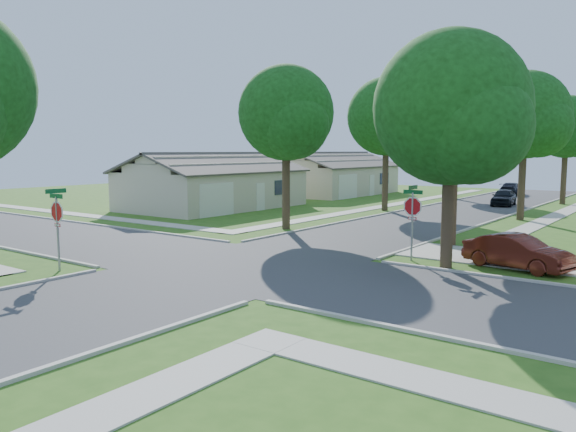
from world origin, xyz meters
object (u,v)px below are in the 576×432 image
at_px(tree_ne_corner, 452,115).
at_px(car_driveway, 517,252).
at_px(tree_w_mid, 387,120).
at_px(tree_w_far, 452,137).
at_px(tree_e_near, 456,121).
at_px(house_nw_far, 333,179).
at_px(car_curb_east, 504,197).
at_px(stop_sign_sw, 57,215).
at_px(tree_w_near, 287,118).
at_px(tree_e_mid, 526,119).
at_px(house_nw_near, 214,188).
at_px(stop_sign_ne, 413,210).
at_px(tree_e_far, 567,130).
at_px(car_curb_west, 511,189).

bearing_deg(tree_ne_corner, car_driveway, 31.24).
distance_m(tree_w_mid, tree_w_far, 13.04).
bearing_deg(tree_e_near, house_nw_far, 132.06).
bearing_deg(house_nw_far, car_curb_east, -6.96).
height_order(stop_sign_sw, tree_w_near, tree_w_near).
distance_m(tree_e_mid, house_nw_near, 22.12).
bearing_deg(tree_w_far, stop_sign_ne, -72.30).
relative_size(tree_e_near, tree_e_mid, 0.90).
bearing_deg(tree_w_far, tree_e_mid, -54.10).
relative_size(tree_e_far, car_curb_east, 2.22).
relative_size(tree_w_near, house_nw_near, 0.66).
distance_m(tree_w_mid, house_nw_far, 16.56).
bearing_deg(tree_w_mid, tree_e_far, 54.15).
relative_size(stop_sign_sw, tree_ne_corner, 0.34).
bearing_deg(tree_e_near, car_curb_east, 99.65).
height_order(tree_w_mid, car_curb_east, tree_w_mid).
bearing_deg(house_nw_near, tree_w_far, 59.18).
height_order(house_nw_near, car_curb_west, house_nw_near).
relative_size(tree_ne_corner, car_curb_east, 2.21).
relative_size(tree_w_mid, car_curb_east, 2.44).
bearing_deg(tree_w_far, tree_e_far, 0.00).
bearing_deg(tree_e_near, car_driveway, -43.14).
relative_size(car_driveway, car_curb_east, 0.98).
bearing_deg(stop_sign_ne, tree_e_far, 89.90).
bearing_deg(house_nw_far, stop_sign_sw, -72.90).
xyz_separation_m(car_driveway, car_curb_east, (-7.29, 24.40, 0.03)).
relative_size(tree_w_near, car_curb_east, 2.29).
relative_size(tree_e_mid, tree_w_near, 1.03).
height_order(stop_sign_ne, house_nw_far, house_nw_far).
xyz_separation_m(tree_e_mid, tree_w_mid, (-9.40, 0.00, 0.24)).
distance_m(tree_e_near, tree_e_far, 25.00).
bearing_deg(tree_e_mid, house_nw_far, 152.09).
relative_size(tree_e_far, tree_ne_corner, 1.01).
height_order(tree_e_far, house_nw_far, tree_e_far).
distance_m(house_nw_near, car_curb_west, 30.06).
xyz_separation_m(tree_e_mid, car_driveway, (3.73, -15.51, -5.62)).
bearing_deg(stop_sign_sw, tree_e_near, 55.41).
distance_m(tree_e_far, house_nw_near, 28.49).
xyz_separation_m(stop_sign_ne, tree_e_far, (0.05, 29.31, 3.95)).
distance_m(tree_e_near, car_curb_west, 33.07).
bearing_deg(car_driveway, tree_w_near, 89.75).
height_order(stop_sign_sw, tree_e_mid, tree_e_mid).
bearing_deg(tree_e_far, tree_w_near, -110.60).
xyz_separation_m(tree_w_near, tree_ne_corner, (11.00, -4.80, -0.52)).
xyz_separation_m(stop_sign_sw, tree_w_near, (0.06, 13.71, 4.08)).
relative_size(stop_sign_ne, tree_w_mid, 0.31).
xyz_separation_m(house_nw_far, car_driveway, (24.48, -26.50, -0.88)).
distance_m(tree_w_far, house_nw_near, 22.49).
bearing_deg(car_driveway, tree_ne_corner, 135.94).
bearing_deg(tree_w_mid, stop_sign_ne, -60.20).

